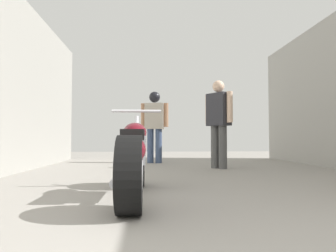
{
  "coord_description": "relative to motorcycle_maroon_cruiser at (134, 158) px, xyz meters",
  "views": [
    {
      "loc": [
        -0.75,
        -0.77,
        0.59
      ],
      "look_at": [
        -0.43,
        3.93,
        0.79
      ],
      "focal_mm": 32.78,
      "sensor_mm": 36.0,
      "label": 1
    }
  ],
  "objects": [
    {
      "name": "motorcycle_maroon_cruiser",
      "position": [
        0.0,
        0.0,
        0.0
      ],
      "size": [
        0.6,
        2.02,
        0.94
      ],
      "color": "black",
      "rests_on": "ground_plane"
    },
    {
      "name": "mechanic_with_helmet",
      "position": [
        0.32,
        4.46,
        0.65
      ],
      "size": [
        0.69,
        0.33,
        1.75
      ],
      "color": "#384766",
      "rests_on": "ground_plane"
    },
    {
      "name": "mechanic_in_blue",
      "position": [
        1.56,
        2.96,
        0.6
      ],
      "size": [
        0.48,
        0.65,
        1.76
      ],
      "color": "#4C4C4C",
      "rests_on": "ground_plane"
    },
    {
      "name": "ground_plane",
      "position": [
        0.88,
        1.66,
        -0.4
      ],
      "size": [
        18.96,
        18.96,
        0.0
      ],
      "primitive_type": "plane",
      "color": "gray"
    }
  ]
}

